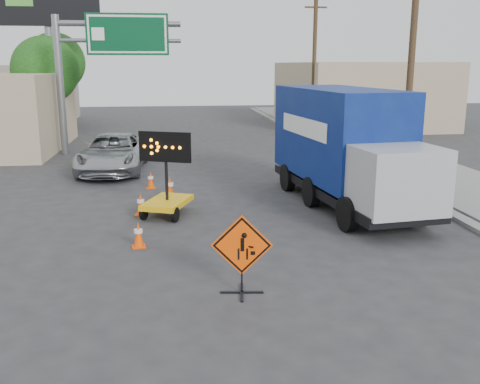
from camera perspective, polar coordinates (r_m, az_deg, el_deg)
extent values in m
plane|color=#2D2D30|center=(10.87, -0.70, -10.77)|extent=(100.00, 100.00, 0.00)
cube|color=gray|center=(26.58, 11.01, 3.68)|extent=(0.40, 60.00, 0.12)
cube|color=gray|center=(27.39, 15.60, 3.75)|extent=(4.00, 60.00, 0.15)
cube|color=tan|center=(42.34, 12.30, 10.23)|extent=(10.00, 14.00, 4.60)
cylinder|color=slate|center=(28.38, -18.62, 10.63)|extent=(0.36, 0.36, 6.80)
cylinder|color=slate|center=(28.01, -12.80, 17.11)|extent=(6.00, 0.28, 0.28)
cylinder|color=slate|center=(27.97, -12.71, 15.48)|extent=(6.00, 0.20, 0.20)
cube|color=#053F20|center=(27.83, -11.91, 16.14)|extent=(4.00, 0.10, 2.00)
cube|color=silver|center=(27.76, -11.92, 16.15)|extent=(3.80, 0.01, 1.80)
cylinder|color=slate|center=(36.59, -19.52, 12.77)|extent=(0.44, 0.44, 9.00)
cube|color=silver|center=(36.61, -19.73, 18.73)|extent=(6.00, 0.25, 3.00)
cube|color=black|center=(36.46, -19.79, 18.75)|extent=(6.10, 0.04, 3.10)
cylinder|color=#4E3521|center=(21.86, 17.79, 12.94)|extent=(0.26, 0.26, 9.00)
cylinder|color=#4E3521|center=(35.07, 7.91, 13.40)|extent=(0.26, 0.26, 9.00)
cube|color=#4E3521|center=(35.23, 8.10, 18.93)|extent=(1.40, 0.10, 0.10)
cylinder|color=#4E3521|center=(32.70, -19.68, 7.71)|extent=(0.28, 0.28, 3.25)
sphere|color=#164112|center=(32.58, -20.04, 12.17)|extent=(3.71, 3.71, 3.71)
cylinder|color=#4E3521|center=(40.70, -18.77, 8.99)|extent=(0.28, 0.28, 3.58)
sphere|color=#164112|center=(40.61, -19.08, 12.95)|extent=(4.10, 4.10, 4.10)
cube|color=black|center=(10.88, 0.20, -10.64)|extent=(0.87, 0.17, 0.04)
cube|color=black|center=(10.88, 0.20, -10.64)|extent=(0.17, 0.87, 0.04)
cylinder|color=black|center=(10.75, 0.20, -9.10)|extent=(0.03, 0.03, 0.67)
cube|color=#FF4C05|center=(10.51, 0.20, -5.70)|extent=(1.22, 0.18, 1.23)
cube|color=black|center=(10.51, 0.20, -5.70)|extent=(1.14, 0.15, 1.14)
cube|color=#ECB10D|center=(16.29, -7.76, -1.10)|extent=(1.66, 2.06, 0.16)
cylinder|color=black|center=(16.06, -7.88, 2.45)|extent=(0.09, 0.09, 1.97)
cube|color=black|center=(15.95, -7.96, 4.82)|extent=(1.53, 0.68, 0.89)
imported|color=#AAADB2|center=(23.46, -13.41, 4.07)|extent=(2.85, 5.76, 1.57)
cube|color=black|center=(17.51, 11.22, 0.39)|extent=(3.19, 7.94, 0.29)
cube|color=navy|center=(17.94, 10.69, 6.20)|extent=(3.08, 6.22, 2.90)
cube|color=#9EA0A5|center=(14.50, 15.23, 1.17)|extent=(2.40, 1.98, 1.74)
cube|color=#FF4C05|center=(13.71, -10.73, -5.72)|extent=(0.37, 0.37, 0.03)
cone|color=#FF4C05|center=(13.60, -10.79, -4.41)|extent=(0.26, 0.26, 0.63)
cylinder|color=silver|center=(13.58, -10.80, -4.12)|extent=(0.21, 0.21, 0.09)
cube|color=#FF4C05|center=(16.54, -10.49, -2.37)|extent=(0.39, 0.39, 0.03)
cone|color=#FF4C05|center=(16.45, -10.54, -1.23)|extent=(0.27, 0.27, 0.65)
cylinder|color=silver|center=(16.43, -10.55, -0.97)|extent=(0.22, 0.22, 0.10)
cube|color=#FF4C05|center=(18.44, -7.46, -0.61)|extent=(0.42, 0.42, 0.03)
cone|color=#FF4C05|center=(18.35, -7.49, 0.55)|extent=(0.30, 0.30, 0.73)
cylinder|color=silver|center=(18.34, -7.50, 0.82)|extent=(0.25, 0.25, 0.11)
cube|color=#FF4C05|center=(20.02, -9.47, 0.43)|extent=(0.34, 0.34, 0.03)
cone|color=#FF4C05|center=(19.95, -9.51, 1.32)|extent=(0.25, 0.25, 0.61)
cylinder|color=silver|center=(19.93, -9.52, 1.52)|extent=(0.20, 0.20, 0.09)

